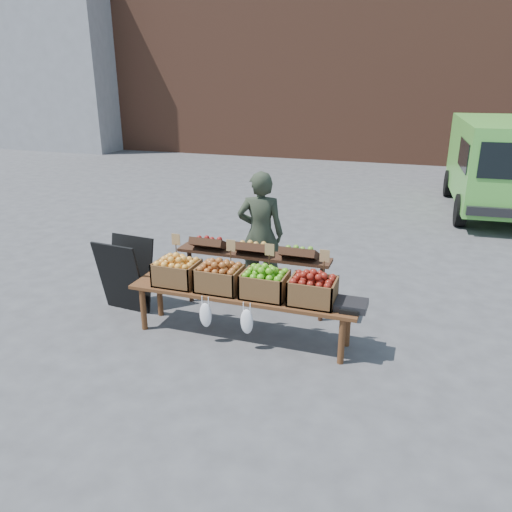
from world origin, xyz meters
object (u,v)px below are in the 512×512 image
(weighing_scale, at_px, (351,305))
(crate_russet_pears, at_px, (220,279))
(delivery_van, at_px, (501,167))
(back_table, at_px, (253,274))
(crate_golden_apples, at_px, (177,273))
(crate_red_apples, at_px, (265,285))
(vendor, at_px, (261,234))
(crate_green_apples, at_px, (313,291))
(display_bench, at_px, (242,315))
(chalkboard_sign, at_px, (125,275))

(weighing_scale, bearing_deg, crate_russet_pears, 180.00)
(delivery_van, relative_size, back_table, 2.16)
(delivery_van, relative_size, crate_russet_pears, 9.09)
(weighing_scale, bearing_deg, back_table, 152.18)
(crate_golden_apples, height_order, crate_red_apples, same)
(back_table, xyz_separation_m, crate_red_apples, (0.39, -0.72, 0.19))
(vendor, bearing_deg, crate_red_apples, 97.15)
(crate_russet_pears, xyz_separation_m, weighing_scale, (1.52, 0.00, -0.10))
(back_table, distance_m, crate_green_apples, 1.20)
(crate_golden_apples, xyz_separation_m, crate_red_apples, (1.10, 0.00, 0.00))
(delivery_van, bearing_deg, crate_golden_apples, -123.52)
(delivery_van, distance_m, crate_red_apples, 7.97)
(back_table, bearing_deg, crate_golden_apples, -134.61)
(crate_golden_apples, relative_size, crate_green_apples, 1.00)
(crate_golden_apples, bearing_deg, crate_red_apples, 0.00)
(crate_russet_pears, xyz_separation_m, crate_red_apples, (0.55, 0.00, 0.00))
(vendor, bearing_deg, display_bench, 85.81)
(crate_golden_apples, bearing_deg, crate_russet_pears, 0.00)
(chalkboard_sign, distance_m, weighing_scale, 2.96)
(display_bench, bearing_deg, crate_red_apples, 0.00)
(display_bench, distance_m, crate_red_apples, 0.51)
(chalkboard_sign, xyz_separation_m, weighing_scale, (2.95, -0.22, 0.12))
(display_bench, bearing_deg, weighing_scale, 0.00)
(delivery_van, relative_size, crate_golden_apples, 9.09)
(delivery_van, height_order, crate_golden_apples, delivery_van)
(vendor, relative_size, crate_golden_apples, 3.49)
(chalkboard_sign, height_order, back_table, back_table)
(chalkboard_sign, bearing_deg, back_table, 22.59)
(display_bench, height_order, weighing_scale, weighing_scale)
(chalkboard_sign, bearing_deg, crate_russet_pears, -3.74)
(crate_russet_pears, bearing_deg, crate_red_apples, 0.00)
(chalkboard_sign, height_order, crate_russet_pears, chalkboard_sign)
(crate_red_apples, bearing_deg, crate_russet_pears, 180.00)
(back_table, xyz_separation_m, weighing_scale, (1.36, -0.72, 0.09))
(vendor, bearing_deg, back_table, 85.80)
(crate_golden_apples, distance_m, crate_red_apples, 1.10)
(delivery_van, relative_size, crate_red_apples, 9.09)
(crate_golden_apples, relative_size, crate_russet_pears, 1.00)
(delivery_van, height_order, vendor, delivery_van)
(chalkboard_sign, distance_m, display_bench, 1.72)
(crate_golden_apples, bearing_deg, delivery_van, 59.83)
(crate_russet_pears, bearing_deg, chalkboard_sign, 171.21)
(vendor, relative_size, crate_red_apples, 3.49)
(vendor, xyz_separation_m, display_bench, (0.21, -1.30, -0.59))
(chalkboard_sign, xyz_separation_m, display_bench, (1.70, -0.22, -0.20))
(crate_russet_pears, distance_m, crate_red_apples, 0.55)
(crate_russet_pears, bearing_deg, crate_golden_apples, 180.00)
(crate_russet_pears, bearing_deg, crate_green_apples, 0.00)
(chalkboard_sign, xyz_separation_m, crate_green_apples, (2.52, -0.22, 0.22))
(back_table, xyz_separation_m, crate_green_apples, (0.94, -0.72, 0.19))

